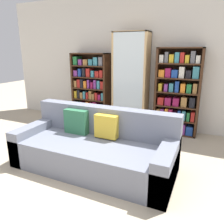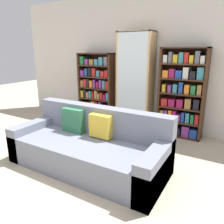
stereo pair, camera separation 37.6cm
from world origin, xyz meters
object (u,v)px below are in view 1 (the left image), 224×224
object	(u,v)px
bookshelf_right	(178,93)
wine_bottle	(145,137)
display_cabinet	(131,82)
bookshelf_left	(91,89)
couch	(95,148)

from	to	relation	value
bookshelf_right	wine_bottle	xyz separation A→B (m)	(-0.38, -0.81, -0.65)
display_cabinet	wine_bottle	distance (m)	1.27
bookshelf_left	display_cabinet	size ratio (longest dim) A/B	0.79
display_cabinet	wine_bottle	bearing A→B (deg)	-54.54
couch	display_cabinet	xyz separation A→B (m)	(-0.13, 1.80, 0.69)
couch	wine_bottle	size ratio (longest dim) A/B	6.29
bookshelf_right	wine_bottle	distance (m)	1.10
couch	wine_bottle	bearing A→B (deg)	66.75
bookshelf_left	display_cabinet	distance (m)	0.98
display_cabinet	bookshelf_right	world-z (taller)	display_cabinet
bookshelf_left	wine_bottle	xyz separation A→B (m)	(1.52, -0.81, -0.60)
display_cabinet	bookshelf_right	xyz separation A→B (m)	(0.94, 0.02, -0.17)
couch	bookshelf_right	size ratio (longest dim) A/B	1.33
bookshelf_left	bookshelf_right	bearing A→B (deg)	-0.01
couch	bookshelf_left	xyz separation A→B (m)	(-1.08, 1.81, 0.47)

